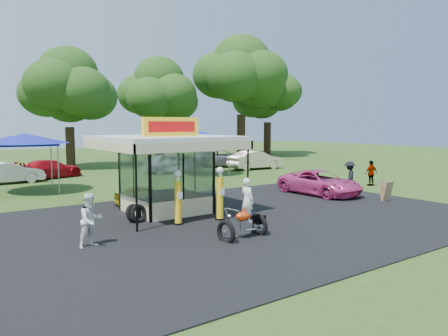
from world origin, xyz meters
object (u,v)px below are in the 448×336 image
(gas_pump_right, at_px, (220,195))
(tent_east, at_px, (201,136))
(spectator_east_a, at_px, (349,177))
(bg_car_a, at_px, (9,173))
(gas_pump_left, at_px, (178,199))
(motorcycle, at_px, (246,214))
(a_frame_sign, at_px, (386,191))
(bg_car_e, at_px, (255,160))
(spectator_west, at_px, (91,220))
(bg_car_b, at_px, (50,169))
(gas_station_kiosk, at_px, (166,172))
(bg_car_d, at_px, (223,158))
(pink_sedan, at_px, (320,183))
(bg_car_c, at_px, (172,163))
(kiosk_car, at_px, (144,195))
(tent_west, at_px, (24,139))
(spectator_east_b, at_px, (371,173))

(gas_pump_right, xyz_separation_m, tent_east, (7.98, 13.76, 1.95))
(gas_pump_right, xyz_separation_m, spectator_east_a, (10.23, 1.67, -0.16))
(bg_car_a, bearing_deg, gas_pump_left, -171.08)
(gas_pump_left, xyz_separation_m, gas_pump_right, (1.77, -0.29, 0.02))
(spectator_east_a, relative_size, tent_east, 0.38)
(motorcycle, bearing_deg, bg_car_a, 96.27)
(a_frame_sign, bearing_deg, bg_car_a, 130.95)
(bg_car_e, bearing_deg, tent_east, 100.03)
(spectator_west, height_order, bg_car_a, spectator_west)
(bg_car_a, distance_m, bg_car_b, 3.23)
(gas_station_kiosk, distance_m, bg_car_a, 14.87)
(a_frame_sign, distance_m, bg_car_b, 22.65)
(motorcycle, height_order, bg_car_a, motorcycle)
(bg_car_d, bearing_deg, bg_car_e, -137.09)
(a_frame_sign, height_order, bg_car_a, bg_car_a)
(pink_sedan, xyz_separation_m, bg_car_b, (-10.10, 16.33, -0.00))
(gas_pump_left, xyz_separation_m, tent_east, (9.75, 13.47, 1.97))
(bg_car_e, bearing_deg, gas_pump_left, 135.52)
(bg_car_c, distance_m, tent_east, 3.47)
(motorcycle, height_order, pink_sedan, motorcycle)
(gas_pump_right, relative_size, bg_car_c, 0.47)
(kiosk_car, bearing_deg, motorcycle, -178.77)
(spectator_west, bearing_deg, bg_car_d, 28.62)
(gas_pump_left, xyz_separation_m, bg_car_b, (-0.22, 18.03, -0.35))
(bg_car_e, relative_size, tent_west, 1.00)
(pink_sedan, distance_m, spectator_west, 13.91)
(spectator_west, relative_size, spectator_east_b, 1.08)
(tent_west, bearing_deg, a_frame_sign, -43.92)
(tent_west, height_order, tent_east, tent_west)
(motorcycle, height_order, bg_car_d, motorcycle)
(gas_station_kiosk, height_order, bg_car_b, gas_station_kiosk)
(kiosk_car, bearing_deg, bg_car_a, 17.86)
(tent_west, bearing_deg, gas_pump_left, -75.78)
(a_frame_sign, distance_m, spectator_east_a, 3.13)
(pink_sedan, height_order, tent_west, tent_west)
(spectator_east_a, bearing_deg, bg_car_c, -114.67)
(gas_station_kiosk, height_order, spectator_west, gas_station_kiosk)
(gas_pump_left, bearing_deg, tent_east, 54.10)
(gas_pump_left, height_order, gas_pump_right, gas_pump_right)
(gas_pump_right, bearing_deg, bg_car_d, 54.08)
(gas_pump_left, height_order, bg_car_d, gas_pump_left)
(gas_station_kiosk, xyz_separation_m, kiosk_car, (-0.00, 2.21, -1.30))
(spectator_west, height_order, bg_car_c, spectator_west)
(kiosk_car, bearing_deg, a_frame_sign, -120.80)
(a_frame_sign, height_order, bg_car_d, bg_car_d)
(spectator_west, bearing_deg, a_frame_sign, -18.72)
(bg_car_b, bearing_deg, spectator_west, 149.61)
(bg_car_e, relative_size, tent_east, 1.02)
(gas_station_kiosk, bearing_deg, spectator_east_b, -0.63)
(kiosk_car, distance_m, bg_car_c, 13.72)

